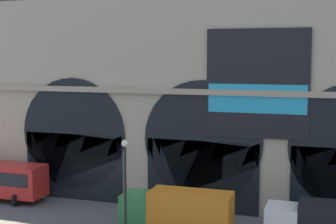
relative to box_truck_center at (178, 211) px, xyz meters
name	(u,v)px	position (x,y,z in m)	size (l,w,h in m)	color
station_building	(210,83)	(0.23, 7.95, 8.22)	(46.76, 4.68, 20.49)	#B2A891
box_truck_center	(178,211)	(0.00, 0.00, 0.00)	(7.50, 2.91, 3.12)	#2D7A42
street_lamp_quayside	(125,179)	(-2.59, -2.90, 2.71)	(0.44, 0.44, 6.90)	black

